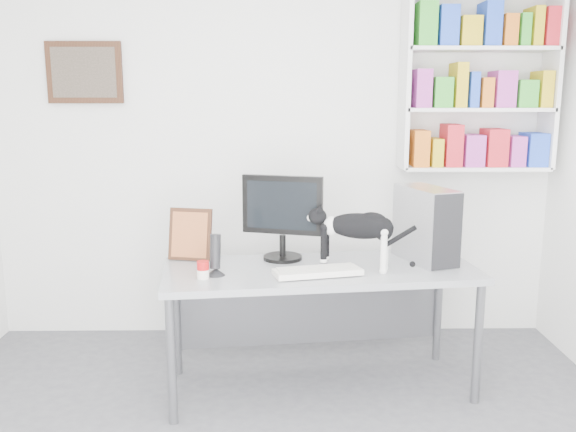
{
  "coord_description": "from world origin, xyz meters",
  "views": [
    {
      "loc": [
        0.04,
        -2.37,
        1.74
      ],
      "look_at": [
        0.1,
        1.53,
        0.97
      ],
      "focal_mm": 38.0,
      "sensor_mm": 36.0,
      "label": 1
    }
  ],
  "objects_px": {
    "desk": "(320,329)",
    "speaker": "(215,254)",
    "bookshelf": "(478,80)",
    "keyboard": "(317,272)",
    "leaning_print": "(190,233)",
    "soup_can": "(203,270)",
    "cat": "(357,240)",
    "monitor": "(283,217)",
    "pc_tower": "(426,224)"
  },
  "relations": [
    {
      "from": "desk",
      "to": "speaker",
      "type": "distance_m",
      "value": 0.79
    },
    {
      "from": "bookshelf",
      "to": "desk",
      "type": "xyz_separation_m",
      "value": [
        -1.12,
        -0.79,
        -1.47
      ]
    },
    {
      "from": "keyboard",
      "to": "leaning_print",
      "type": "xyz_separation_m",
      "value": [
        -0.76,
        0.33,
        0.15
      ]
    },
    {
      "from": "bookshelf",
      "to": "keyboard",
      "type": "xyz_separation_m",
      "value": [
        -1.14,
        -0.93,
        -1.08
      ]
    },
    {
      "from": "soup_can",
      "to": "cat",
      "type": "bearing_deg",
      "value": 10.95
    },
    {
      "from": "keyboard",
      "to": "speaker",
      "type": "height_order",
      "value": "speaker"
    },
    {
      "from": "keyboard",
      "to": "soup_can",
      "type": "relative_size",
      "value": 4.98
    },
    {
      "from": "monitor",
      "to": "keyboard",
      "type": "distance_m",
      "value": 0.46
    },
    {
      "from": "bookshelf",
      "to": "keyboard",
      "type": "height_order",
      "value": "bookshelf"
    },
    {
      "from": "leaning_print",
      "to": "speaker",
      "type": "bearing_deg",
      "value": -49.11
    },
    {
      "from": "pc_tower",
      "to": "cat",
      "type": "height_order",
      "value": "pc_tower"
    },
    {
      "from": "monitor",
      "to": "pc_tower",
      "type": "height_order",
      "value": "monitor"
    },
    {
      "from": "cat",
      "to": "desk",
      "type": "bearing_deg",
      "value": -173.99
    },
    {
      "from": "leaning_print",
      "to": "pc_tower",
      "type": "bearing_deg",
      "value": 10.19
    },
    {
      "from": "speaker",
      "to": "cat",
      "type": "xyz_separation_m",
      "value": [
        0.8,
        0.11,
        0.05
      ]
    },
    {
      "from": "keyboard",
      "to": "pc_tower",
      "type": "distance_m",
      "value": 0.76
    },
    {
      "from": "desk",
      "to": "leaning_print",
      "type": "height_order",
      "value": "leaning_print"
    },
    {
      "from": "keyboard",
      "to": "leaning_print",
      "type": "bearing_deg",
      "value": 143.3
    },
    {
      "from": "pc_tower",
      "to": "soup_can",
      "type": "bearing_deg",
      "value": 176.21
    },
    {
      "from": "desk",
      "to": "soup_can",
      "type": "xyz_separation_m",
      "value": [
        -0.66,
        -0.21,
        0.43
      ]
    },
    {
      "from": "keyboard",
      "to": "desk",
      "type": "bearing_deg",
      "value": 66.94
    },
    {
      "from": "pc_tower",
      "to": "monitor",
      "type": "bearing_deg",
      "value": 158.08
    },
    {
      "from": "pc_tower",
      "to": "cat",
      "type": "xyz_separation_m",
      "value": [
        -0.44,
        -0.19,
        -0.05
      ]
    },
    {
      "from": "monitor",
      "to": "keyboard",
      "type": "xyz_separation_m",
      "value": [
        0.19,
        -0.34,
        -0.25
      ]
    },
    {
      "from": "desk",
      "to": "monitor",
      "type": "relative_size",
      "value": 3.43
    },
    {
      "from": "bookshelf",
      "to": "soup_can",
      "type": "relative_size",
      "value": 12.7
    },
    {
      "from": "bookshelf",
      "to": "leaning_print",
      "type": "distance_m",
      "value": 2.2
    },
    {
      "from": "desk",
      "to": "speaker",
      "type": "xyz_separation_m",
      "value": [
        -0.6,
        -0.15,
        0.5
      ]
    },
    {
      "from": "bookshelf",
      "to": "pc_tower",
      "type": "bearing_deg",
      "value": -126.41
    },
    {
      "from": "desk",
      "to": "monitor",
      "type": "xyz_separation_m",
      "value": [
        -0.22,
        0.19,
        0.64
      ]
    },
    {
      "from": "pc_tower",
      "to": "speaker",
      "type": "distance_m",
      "value": 1.28
    },
    {
      "from": "soup_can",
      "to": "cat",
      "type": "xyz_separation_m",
      "value": [
        0.86,
        0.17,
        0.12
      ]
    },
    {
      "from": "bookshelf",
      "to": "desk",
      "type": "height_order",
      "value": "bookshelf"
    },
    {
      "from": "desk",
      "to": "pc_tower",
      "type": "relative_size",
      "value": 4.03
    },
    {
      "from": "keyboard",
      "to": "bookshelf",
      "type": "bearing_deg",
      "value": 26.47
    },
    {
      "from": "leaning_print",
      "to": "soup_can",
      "type": "xyz_separation_m",
      "value": [
        0.12,
        -0.4,
        -0.12
      ]
    },
    {
      "from": "keyboard",
      "to": "speaker",
      "type": "distance_m",
      "value": 0.58
    },
    {
      "from": "speaker",
      "to": "leaning_print",
      "type": "distance_m",
      "value": 0.39
    },
    {
      "from": "speaker",
      "to": "soup_can",
      "type": "xyz_separation_m",
      "value": [
        -0.06,
        -0.06,
        -0.07
      ]
    },
    {
      "from": "keyboard",
      "to": "pc_tower",
      "type": "xyz_separation_m",
      "value": [
        0.67,
        0.29,
        0.21
      ]
    },
    {
      "from": "pc_tower",
      "to": "leaning_print",
      "type": "distance_m",
      "value": 1.43
    },
    {
      "from": "monitor",
      "to": "leaning_print",
      "type": "bearing_deg",
      "value": -164.22
    },
    {
      "from": "leaning_print",
      "to": "soup_can",
      "type": "height_order",
      "value": "leaning_print"
    },
    {
      "from": "bookshelf",
      "to": "leaning_print",
      "type": "xyz_separation_m",
      "value": [
        -1.9,
        -0.6,
        -0.93
      ]
    },
    {
      "from": "bookshelf",
      "to": "cat",
      "type": "height_order",
      "value": "bookshelf"
    },
    {
      "from": "bookshelf",
      "to": "cat",
      "type": "distance_m",
      "value": 1.54
    },
    {
      "from": "monitor",
      "to": "speaker",
      "type": "height_order",
      "value": "monitor"
    },
    {
      "from": "soup_can",
      "to": "leaning_print",
      "type": "bearing_deg",
      "value": 107.23
    },
    {
      "from": "desk",
      "to": "cat",
      "type": "xyz_separation_m",
      "value": [
        0.21,
        -0.04,
        0.55
      ]
    },
    {
      "from": "cat",
      "to": "pc_tower",
      "type": "bearing_deg",
      "value": 40.34
    }
  ]
}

